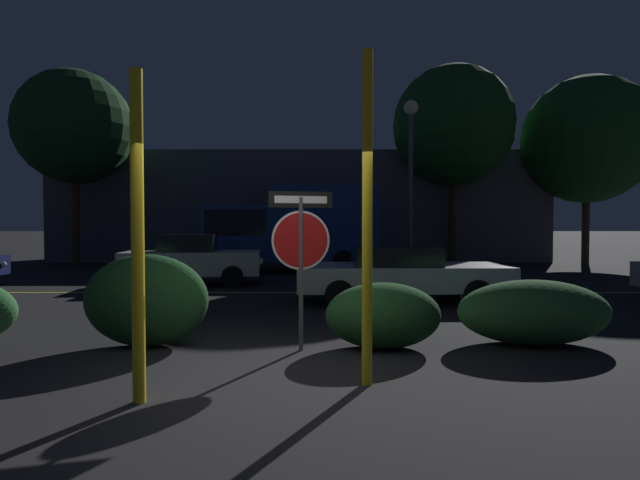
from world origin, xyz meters
name	(u,v)px	position (x,y,z in m)	size (l,w,h in m)	color
ground_plane	(273,385)	(0.00, 0.00, 0.00)	(260.00, 260.00, 0.00)	black
road_center_stripe	(299,292)	(0.00, 7.32, 0.00)	(34.31, 0.12, 0.01)	gold
stop_sign	(299,239)	(0.23, 1.48, 1.53)	(0.87, 0.22, 2.18)	#4C4C51
yellow_pole_left	(136,237)	(-1.26, -0.52, 1.61)	(0.12, 0.12, 3.21)	yellow
yellow_pole_right	(366,219)	(1.00, 0.02, 1.79)	(0.11, 0.11, 3.58)	yellow
hedge_bush_1	(145,300)	(-1.97, 1.72, 0.66)	(1.76, 0.90, 1.31)	#1E4C23
hedge_bush_2	(381,315)	(1.38, 1.61, 0.46)	(1.61, 0.99, 0.92)	#1E4C23
hedge_bush_3	(532,312)	(3.58, 1.83, 0.47)	(2.19, 1.16, 0.93)	#285B2D
passing_car_1	(190,260)	(-3.20, 9.03, 0.72)	(4.04, 2.10, 1.45)	silver
passing_car_2	(398,273)	(2.28, 5.75, 0.65)	(4.71, 2.03, 1.24)	silver
delivery_truck	(290,227)	(-0.54, 12.99, 1.65)	(6.23, 2.66, 3.11)	navy
street_lamp	(409,152)	(3.73, 12.52, 4.33)	(0.52, 0.52, 6.15)	#4C4C51
tree_0	(585,140)	(12.16, 16.56, 5.43)	(5.53, 5.53, 8.20)	#422D1E
tree_1	(72,127)	(-9.69, 15.44, 5.76)	(4.70, 4.70, 8.12)	#422D1E
tree_2	(452,126)	(6.35, 16.71, 6.06)	(5.28, 5.28, 8.71)	#422D1E
building_backdrop	(299,208)	(-0.48, 19.63, 2.56)	(23.07, 4.80, 5.13)	#4C4C56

